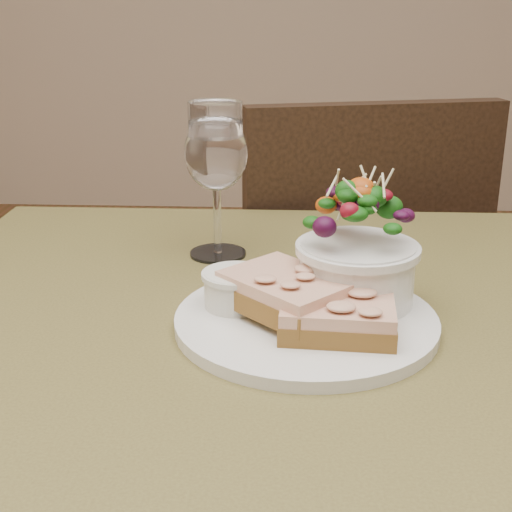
{
  "coord_description": "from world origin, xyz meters",
  "views": [
    {
      "loc": [
        0.02,
        -0.64,
        1.05
      ],
      "look_at": [
        -0.01,
        0.03,
        0.81
      ],
      "focal_mm": 50.0,
      "sensor_mm": 36.0,
      "label": 1
    }
  ],
  "objects_px": {
    "cafe_table": "(267,413)",
    "sandwich_front": "(338,317)",
    "salad_bowl": "(358,246)",
    "wine_glass": "(216,158)",
    "sandwich_back": "(287,292)",
    "ramekin": "(235,287)",
    "chair_far": "(332,391)",
    "dinner_plate": "(306,321)"
  },
  "relations": [
    {
      "from": "dinner_plate",
      "to": "sandwich_front",
      "type": "xyz_separation_m",
      "value": [
        0.03,
        -0.04,
        0.02
      ]
    },
    {
      "from": "cafe_table",
      "to": "wine_glass",
      "type": "height_order",
      "value": "wine_glass"
    },
    {
      "from": "dinner_plate",
      "to": "ramekin",
      "type": "relative_size",
      "value": 4.1
    },
    {
      "from": "sandwich_front",
      "to": "wine_glass",
      "type": "distance_m",
      "value": 0.29
    },
    {
      "from": "cafe_table",
      "to": "ramekin",
      "type": "xyz_separation_m",
      "value": [
        -0.03,
        0.02,
        0.13
      ]
    },
    {
      "from": "chair_far",
      "to": "wine_glass",
      "type": "distance_m",
      "value": 0.76
    },
    {
      "from": "chair_far",
      "to": "salad_bowl",
      "type": "bearing_deg",
      "value": 73.93
    },
    {
      "from": "salad_bowl",
      "to": "ramekin",
      "type": "bearing_deg",
      "value": -171.53
    },
    {
      "from": "salad_bowl",
      "to": "wine_glass",
      "type": "bearing_deg",
      "value": 134.03
    },
    {
      "from": "chair_far",
      "to": "salad_bowl",
      "type": "xyz_separation_m",
      "value": [
        -0.03,
        -0.61,
        0.53
      ]
    },
    {
      "from": "ramekin",
      "to": "wine_glass",
      "type": "xyz_separation_m",
      "value": [
        -0.04,
        0.18,
        0.09
      ]
    },
    {
      "from": "sandwich_front",
      "to": "cafe_table",
      "type": "bearing_deg",
      "value": 154.17
    },
    {
      "from": "wine_glass",
      "to": "salad_bowl",
      "type": "bearing_deg",
      "value": -45.97
    },
    {
      "from": "salad_bowl",
      "to": "wine_glass",
      "type": "distance_m",
      "value": 0.23
    },
    {
      "from": "sandwich_back",
      "to": "salad_bowl",
      "type": "height_order",
      "value": "salad_bowl"
    },
    {
      "from": "chair_far",
      "to": "dinner_plate",
      "type": "xyz_separation_m",
      "value": [
        -0.08,
        -0.65,
        0.46
      ]
    },
    {
      "from": "sandwich_back",
      "to": "ramekin",
      "type": "bearing_deg",
      "value": -156.75
    },
    {
      "from": "dinner_plate",
      "to": "sandwich_back",
      "type": "xyz_separation_m",
      "value": [
        -0.02,
        -0.0,
        0.03
      ]
    },
    {
      "from": "cafe_table",
      "to": "sandwich_front",
      "type": "height_order",
      "value": "sandwich_front"
    },
    {
      "from": "sandwich_back",
      "to": "ramekin",
      "type": "relative_size",
      "value": 2.31
    },
    {
      "from": "chair_far",
      "to": "salad_bowl",
      "type": "relative_size",
      "value": 7.09
    },
    {
      "from": "chair_far",
      "to": "sandwich_back",
      "type": "distance_m",
      "value": 0.82
    },
    {
      "from": "chair_far",
      "to": "sandwich_back",
      "type": "relative_size",
      "value": 6.24
    },
    {
      "from": "dinner_plate",
      "to": "ramekin",
      "type": "distance_m",
      "value": 0.08
    },
    {
      "from": "salad_bowl",
      "to": "cafe_table",
      "type": "bearing_deg",
      "value": -158.3
    },
    {
      "from": "wine_glass",
      "to": "ramekin",
      "type": "bearing_deg",
      "value": -78.71
    },
    {
      "from": "chair_far",
      "to": "sandwich_back",
      "type": "height_order",
      "value": "chair_far"
    },
    {
      "from": "sandwich_back",
      "to": "cafe_table",
      "type": "bearing_deg",
      "value": -144.08
    },
    {
      "from": "cafe_table",
      "to": "sandwich_front",
      "type": "distance_m",
      "value": 0.15
    },
    {
      "from": "cafe_table",
      "to": "chair_far",
      "type": "distance_m",
      "value": 0.75
    },
    {
      "from": "cafe_table",
      "to": "dinner_plate",
      "type": "height_order",
      "value": "dinner_plate"
    },
    {
      "from": "sandwich_front",
      "to": "ramekin",
      "type": "distance_m",
      "value": 0.11
    },
    {
      "from": "cafe_table",
      "to": "salad_bowl",
      "type": "bearing_deg",
      "value": 21.7
    },
    {
      "from": "dinner_plate",
      "to": "ramekin",
      "type": "height_order",
      "value": "ramekin"
    },
    {
      "from": "sandwich_front",
      "to": "dinner_plate",
      "type": "bearing_deg",
      "value": 132.45
    },
    {
      "from": "dinner_plate",
      "to": "salad_bowl",
      "type": "bearing_deg",
      "value": 36.7
    },
    {
      "from": "cafe_table",
      "to": "dinner_plate",
      "type": "bearing_deg",
      "value": -3.82
    },
    {
      "from": "chair_far",
      "to": "sandwich_front",
      "type": "distance_m",
      "value": 0.84
    },
    {
      "from": "sandwich_back",
      "to": "salad_bowl",
      "type": "bearing_deg",
      "value": 73.29
    },
    {
      "from": "cafe_table",
      "to": "dinner_plate",
      "type": "relative_size",
      "value": 3.13
    },
    {
      "from": "ramekin",
      "to": "dinner_plate",
      "type": "bearing_deg",
      "value": -15.66
    },
    {
      "from": "cafe_table",
      "to": "salad_bowl",
      "type": "xyz_separation_m",
      "value": [
        0.09,
        0.04,
        0.17
      ]
    }
  ]
}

